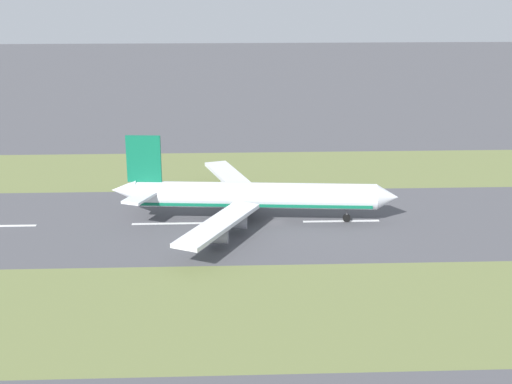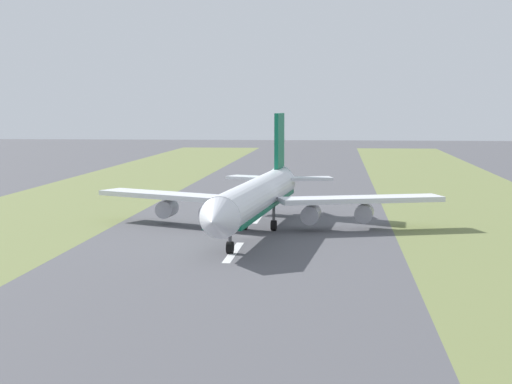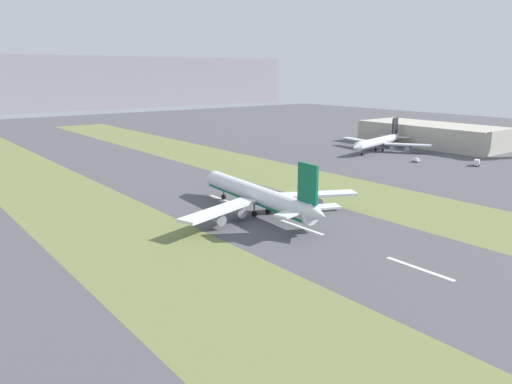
{
  "view_description": "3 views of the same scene",
  "coord_description": "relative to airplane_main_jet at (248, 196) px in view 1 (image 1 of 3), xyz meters",
  "views": [
    {
      "loc": [
        156.4,
        -11.03,
        57.51
      ],
      "look_at": [
        -1.44,
        -4.53,
        7.0
      ],
      "focal_mm": 50.0,
      "sensor_mm": 36.0,
      "label": 1
    },
    {
      "loc": [
        -15.28,
        139.99,
        21.68
      ],
      "look_at": [
        -1.44,
        -4.53,
        7.0
      ],
      "focal_mm": 60.0,
      "sensor_mm": 36.0,
      "label": 2
    },
    {
      "loc": [
        -96.25,
        -126.68,
        44.46
      ],
      "look_at": [
        -1.44,
        -4.53,
        7.0
      ],
      "focal_mm": 35.0,
      "sensor_mm": 36.0,
      "label": 3
    }
  ],
  "objects": [
    {
      "name": "ground_plane",
      "position": [
        1.6,
        6.43,
        -6.02
      ],
      "size": [
        800.0,
        800.0,
        0.0
      ],
      "primitive_type": "plane",
      "color": "#4C4C51"
    },
    {
      "name": "grass_median_west",
      "position": [
        -43.4,
        6.43,
        -6.02
      ],
      "size": [
        40.0,
        600.0,
        0.01
      ],
      "primitive_type": "cube",
      "color": "olive",
      "rests_on": "ground"
    },
    {
      "name": "grass_median_east",
      "position": [
        46.6,
        6.43,
        -6.02
      ],
      "size": [
        40.0,
        600.0,
        0.01
      ],
      "primitive_type": "cube",
      "color": "olive",
      "rests_on": "ground"
    },
    {
      "name": "centreline_dash_mid",
      "position": [
        1.6,
        -18.1,
        -6.01
      ],
      "size": [
        1.2,
        18.0,
        0.01
      ],
      "primitive_type": "cube",
      "color": "silver",
      "rests_on": "ground"
    },
    {
      "name": "centreline_dash_far",
      "position": [
        1.6,
        21.9,
        -6.01
      ],
      "size": [
        1.2,
        18.0,
        0.01
      ],
      "primitive_type": "cube",
      "color": "silver",
      "rests_on": "ground"
    },
    {
      "name": "airplane_main_jet",
      "position": [
        0.0,
        0.0,
        0.0
      ],
      "size": [
        63.9,
        67.22,
        20.2
      ],
      "color": "silver",
      "rests_on": "ground"
    }
  ]
}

